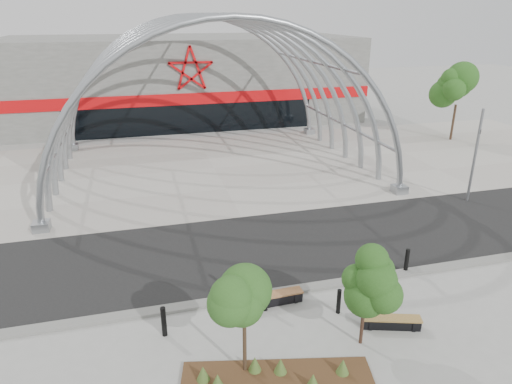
# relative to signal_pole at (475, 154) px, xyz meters

# --- Properties ---
(ground) EXTENTS (140.00, 140.00, 0.00)m
(ground) POSITION_rel_signal_pole_xyz_m (-13.17, -5.93, -2.80)
(ground) COLOR #999893
(ground) RESTS_ON ground
(road) EXTENTS (140.00, 7.00, 0.02)m
(road) POSITION_rel_signal_pole_xyz_m (-13.17, -2.43, -2.79)
(road) COLOR black
(road) RESTS_ON ground
(forecourt) EXTENTS (60.00, 17.00, 0.04)m
(forecourt) POSITION_rel_signal_pole_xyz_m (-13.17, 9.57, -2.78)
(forecourt) COLOR #AAA399
(forecourt) RESTS_ON ground
(kerb) EXTENTS (60.00, 0.50, 0.12)m
(kerb) POSITION_rel_signal_pole_xyz_m (-13.17, -6.18, -2.74)
(kerb) COLOR slate
(kerb) RESTS_ON ground
(arena_building) EXTENTS (34.00, 15.24, 8.00)m
(arena_building) POSITION_rel_signal_pole_xyz_m (-13.17, 27.53, 1.19)
(arena_building) COLOR #63635E
(arena_building) RESTS_ON ground
(vault_canopy) EXTENTS (20.80, 15.80, 20.36)m
(vault_canopy) POSITION_rel_signal_pole_xyz_m (-13.17, 9.57, -2.79)
(vault_canopy) COLOR #93989C
(vault_canopy) RESTS_ON ground
(planting_bed) EXTENTS (5.90, 2.92, 0.60)m
(planting_bed) POSITION_rel_signal_pole_xyz_m (-14.86, -10.51, -2.66)
(planting_bed) COLOR #3F2B19
(planting_bed) RESTS_ON ground
(signal_pole) EXTENTS (0.42, 0.73, 5.36)m
(signal_pole) POSITION_rel_signal_pole_xyz_m (0.00, 0.00, 0.00)
(signal_pole) COLOR gray
(signal_pole) RESTS_ON ground
(street_tree_0) EXTENTS (1.58, 1.58, 3.60)m
(street_tree_0) POSITION_rel_signal_pole_xyz_m (-15.62, -9.88, -0.21)
(street_tree_0) COLOR #2F2316
(street_tree_0) RESTS_ON ground
(street_tree_1) EXTENTS (1.42, 1.42, 3.35)m
(street_tree_1) POSITION_rel_signal_pole_xyz_m (-11.63, -9.57, -0.40)
(street_tree_1) COLOR black
(street_tree_1) RESTS_ON ground
(bench_0) EXTENTS (2.16, 0.55, 0.45)m
(bench_0) POSITION_rel_signal_pole_xyz_m (-13.73, -6.76, -2.58)
(bench_0) COLOR black
(bench_0) RESTS_ON ground
(bench_1) EXTENTS (2.04, 1.03, 0.42)m
(bench_1) POSITION_rel_signal_pole_xyz_m (-10.25, -9.13, -2.60)
(bench_1) COLOR black
(bench_1) RESTS_ON ground
(bollard_0) EXTENTS (0.18, 0.18, 1.10)m
(bollard_0) POSITION_rel_signal_pole_xyz_m (-17.84, -7.53, -2.25)
(bollard_0) COLOR black
(bollard_0) RESTS_ON ground
(bollard_1) EXTENTS (0.15, 0.15, 0.93)m
(bollard_1) POSITION_rel_signal_pole_xyz_m (-15.11, -5.58, -2.34)
(bollard_1) COLOR black
(bollard_1) RESTS_ON ground
(bollard_2) EXTENTS (0.17, 0.17, 1.09)m
(bollard_2) POSITION_rel_signal_pole_xyz_m (-14.18, -7.06, -2.26)
(bollard_2) COLOR black
(bollard_2) RESTS_ON ground
(bollard_3) EXTENTS (0.15, 0.15, 0.97)m
(bollard_3) POSITION_rel_signal_pole_xyz_m (-11.67, -7.89, -2.32)
(bollard_3) COLOR black
(bollard_3) RESTS_ON ground
(bollard_4) EXTENTS (0.17, 0.17, 1.07)m
(bollard_4) POSITION_rel_signal_pole_xyz_m (-7.77, -6.04, -2.27)
(bollard_4) COLOR black
(bollard_4) RESTS_ON ground
(bg_tree_1) EXTENTS (2.70, 2.70, 5.91)m
(bg_tree_1) POSITION_rel_signal_pole_xyz_m (7.83, 12.07, 1.45)
(bg_tree_1) COLOR #312116
(bg_tree_1) RESTS_ON ground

